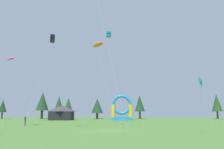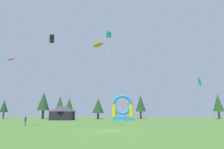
# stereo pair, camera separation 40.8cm
# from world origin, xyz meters

# --- Properties ---
(ground_plane) EXTENTS (120.00, 120.00, 0.00)m
(ground_plane) POSITION_xyz_m (0.00, 0.00, 0.00)
(ground_plane) COLOR #548438
(kite_orange_parafoil) EXTENTS (4.91, 4.41, 16.82)m
(kite_orange_parafoil) POSITION_xyz_m (-2.91, 12.74, 16.21)
(kite_orange_parafoil) COLOR orange
(kite_orange_parafoil) RESTS_ON ground_plane
(kite_pink_parafoil) EXTENTS (2.55, 2.38, 11.88)m
(kite_pink_parafoil) POSITION_xyz_m (-16.91, 4.72, 11.47)
(kite_pink_parafoil) COLOR #EA599E
(kite_pink_parafoil) RESTS_ON ground_plane
(kite_black_box) EXTENTS (3.59, 2.01, 14.17)m
(kite_black_box) POSITION_xyz_m (-8.58, 0.75, 13.54)
(kite_black_box) COLOR black
(kite_black_box) RESTS_ON ground_plane
(kite_teal_box) EXTENTS (7.76, 1.74, 19.53)m
(kite_teal_box) POSITION_xyz_m (-0.82, 14.27, 18.93)
(kite_teal_box) COLOR #0C7F7A
(kite_teal_box) RESTS_ON ground_plane
(kite_cyan_diamond) EXTENTS (2.27, 2.00, 6.59)m
(kite_cyan_diamond) POSITION_xyz_m (11.25, -4.30, 6.03)
(kite_cyan_diamond) COLOR #19B7CC
(kite_cyan_diamond) RESTS_ON ground_plane
(person_far_side) EXTENTS (0.42, 0.42, 1.81)m
(person_far_side) POSITION_xyz_m (-15.51, 8.69, 1.08)
(person_far_side) COLOR #724C8C
(person_far_side) RESTS_ON ground_plane
(inflatable_orange_dome) EXTENTS (5.91, 3.83, 7.20)m
(inflatable_orange_dome) POSITION_xyz_m (1.88, 32.49, 2.67)
(inflatable_orange_dome) COLOR #268CD8
(inflatable_orange_dome) RESTS_ON ground_plane
(festival_tent) EXTENTS (6.42, 4.50, 4.16)m
(festival_tent) POSITION_xyz_m (-15.60, 32.80, 2.08)
(festival_tent) COLOR black
(festival_tent) RESTS_ON ground_plane
(tree_row_1) EXTENTS (2.62, 2.62, 6.20)m
(tree_row_1) POSITION_xyz_m (-37.98, 41.30, 4.14)
(tree_row_1) COLOR #4C331E
(tree_row_1) RESTS_ON ground_plane
(tree_row_2) EXTENTS (4.17, 4.17, 8.76)m
(tree_row_2) POSITION_xyz_m (-24.76, 41.91, 5.69)
(tree_row_2) COLOR #4C331E
(tree_row_2) RESTS_ON ground_plane
(tree_row_3) EXTENTS (2.95, 2.95, 7.51)m
(tree_row_3) POSITION_xyz_m (-19.04, 41.57, 5.00)
(tree_row_3) COLOR #4C331E
(tree_row_3) RESTS_ON ground_plane
(tree_row_4) EXTENTS (2.98, 2.98, 6.90)m
(tree_row_4) POSITION_xyz_m (-15.70, 40.85, 4.57)
(tree_row_4) COLOR #4C331E
(tree_row_4) RESTS_ON ground_plane
(tree_row_5) EXTENTS (3.85, 3.85, 6.68)m
(tree_row_5) POSITION_xyz_m (-6.24, 41.86, 4.25)
(tree_row_5) COLOR #4C331E
(tree_row_5) RESTS_ON ground_plane
(tree_row_6) EXTENTS (3.41, 3.41, 7.73)m
(tree_row_6) POSITION_xyz_m (7.86, 43.19, 5.02)
(tree_row_6) COLOR #4C331E
(tree_row_6) RESTS_ON ground_plane
(tree_row_7) EXTENTS (3.30, 3.30, 8.08)m
(tree_row_7) POSITION_xyz_m (33.17, 43.36, 5.20)
(tree_row_7) COLOR #4C331E
(tree_row_7) RESTS_ON ground_plane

